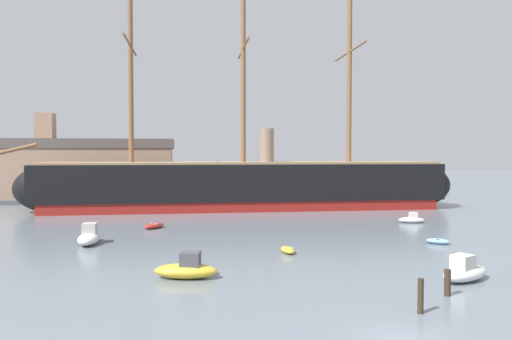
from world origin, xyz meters
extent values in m
cube|color=maroon|center=(-0.32, 54.03, 0.78)|extent=(60.31, 10.72, 1.56)
cube|color=black|center=(-0.32, 54.03, 4.36)|extent=(62.83, 11.17, 5.59)
ellipsoid|color=black|center=(-29.09, 54.85, 3.58)|extent=(11.50, 8.77, 7.15)
ellipsoid|color=black|center=(28.46, 53.21, 3.58)|extent=(11.50, 8.77, 7.15)
cube|color=#9E7F5B|center=(-0.32, 54.03, 7.32)|extent=(61.55, 10.38, 0.34)
cylinder|color=brown|center=(-17.52, 54.52, 21.68)|extent=(0.78, 0.78, 29.06)
cylinder|color=brown|center=(-17.52, 54.52, 25.17)|extent=(0.74, 15.02, 0.31)
cylinder|color=brown|center=(-0.32, 54.03, 21.68)|extent=(0.78, 0.78, 29.06)
cylinder|color=brown|center=(-0.32, 54.03, 25.17)|extent=(0.74, 15.02, 0.31)
cylinder|color=brown|center=(16.88, 53.54, 21.68)|extent=(0.78, 0.78, 29.06)
cylinder|color=brown|center=(16.88, 53.54, 25.17)|extent=(0.74, 15.02, 0.31)
cylinder|color=brown|center=(-36.12, 55.05, 8.96)|extent=(9.91, 0.84, 2.98)
cylinder|color=gray|center=(3.44, 53.92, 9.95)|extent=(2.24, 2.24, 5.59)
ellipsoid|color=gold|center=(-9.97, 13.19, 0.53)|extent=(4.82, 2.78, 1.06)
cube|color=#4C4C51|center=(-9.66, 13.13, 1.37)|extent=(1.61, 1.49, 1.06)
ellipsoid|color=silver|center=(9.30, 9.39, 0.52)|extent=(4.81, 3.62, 1.04)
cube|color=beige|center=(9.02, 9.26, 1.35)|extent=(1.75, 1.68, 1.04)
ellipsoid|color=gold|center=(-0.87, 20.46, 0.28)|extent=(1.28, 2.45, 0.56)
cube|color=beige|center=(-0.87, 20.46, 0.49)|extent=(0.89, 0.31, 0.09)
ellipsoid|color=silver|center=(-19.12, 27.66, 0.56)|extent=(2.01, 4.81, 1.12)
cube|color=#B2ADA3|center=(-19.12, 27.99, 1.46)|extent=(1.30, 1.47, 1.12)
ellipsoid|color=#7FB2D6|center=(14.66, 22.26, 0.27)|extent=(2.43, 2.17, 0.54)
cube|color=#4C4C51|center=(14.66, 22.26, 0.47)|extent=(0.68, 0.80, 0.08)
ellipsoid|color=#B22D28|center=(-13.33, 36.42, 0.33)|extent=(2.88, 2.87, 0.67)
cube|color=beige|center=(-13.33, 36.42, 0.59)|extent=(0.92, 0.93, 0.10)
ellipsoid|color=silver|center=(18.82, 35.84, 0.38)|extent=(3.45, 2.05, 0.75)
cube|color=beige|center=(19.03, 35.79, 0.98)|extent=(1.16, 1.08, 0.75)
ellipsoid|color=gold|center=(-27.48, 55.59, 0.51)|extent=(4.50, 4.17, 1.01)
cube|color=#4C4C51|center=(-27.71, 55.40, 1.32)|extent=(1.77, 1.75, 1.01)
ellipsoid|color=#1E284C|center=(28.40, 49.88, 0.30)|extent=(2.62, 1.27, 0.61)
cube|color=#4C4C51|center=(28.40, 49.88, 0.53)|extent=(0.29, 0.96, 0.09)
ellipsoid|color=#7FB2D6|center=(2.54, 66.43, 0.21)|extent=(1.90, 1.16, 0.42)
cube|color=#4C4C51|center=(2.54, 66.43, 0.37)|extent=(0.31, 0.67, 0.06)
cylinder|color=#382B1E|center=(2.82, 3.53, 0.98)|extent=(0.33, 0.33, 1.96)
cylinder|color=#382B1E|center=(6.12, 6.34, 0.83)|extent=(0.41, 0.41, 1.66)
cube|color=#565659|center=(-32.35, 74.90, 0.40)|extent=(45.47, 18.31, 0.80)
cube|color=tan|center=(-32.35, 74.90, 5.25)|extent=(41.34, 15.26, 8.91)
cube|color=#5B514C|center=(-32.35, 74.90, 10.58)|extent=(42.17, 15.56, 1.74)
cube|color=tan|center=(-35.15, 74.90, 13.90)|extent=(3.20, 3.20, 4.91)
camera|label=1|loc=(-10.47, -21.17, 8.97)|focal=33.81mm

